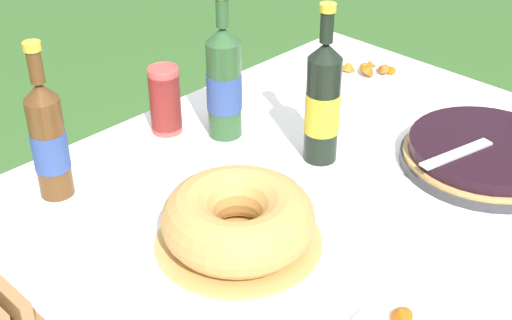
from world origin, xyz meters
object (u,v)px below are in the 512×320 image
at_px(berry_tart, 486,154).
at_px(cider_bottle_green, 224,83).
at_px(serving_knife, 498,137).
at_px(cider_bottle_amber, 49,140).
at_px(bundt_cake, 238,220).
at_px(cup_stack, 165,100).
at_px(juice_bottle_red, 323,103).
at_px(snack_plate_near, 369,72).

distance_m(berry_tart, cider_bottle_green, 0.60).
bearing_deg(berry_tart, serving_knife, -12.98).
bearing_deg(cider_bottle_amber, bundt_cake, -69.16).
height_order(bundt_cake, cup_stack, cup_stack).
xyz_separation_m(bundt_cake, cider_bottle_green, (0.26, 0.31, 0.08)).
distance_m(bundt_cake, cider_bottle_amber, 0.42).
bearing_deg(cider_bottle_green, juice_bottle_red, -72.28).
height_order(cup_stack, cider_bottle_amber, cider_bottle_amber).
xyz_separation_m(berry_tart, cider_bottle_green, (-0.30, 0.50, 0.11)).
xyz_separation_m(bundt_cake, cider_bottle_amber, (-0.15, 0.38, 0.07)).
xyz_separation_m(juice_bottle_red, snack_plate_near, (0.42, 0.18, -0.13)).
height_order(juice_bottle_red, snack_plate_near, juice_bottle_red).
relative_size(cider_bottle_amber, juice_bottle_red, 0.93).
xyz_separation_m(berry_tart, cup_stack, (-0.39, 0.61, 0.05)).
xyz_separation_m(cider_bottle_green, cider_bottle_amber, (-0.41, 0.07, -0.01)).
distance_m(serving_knife, cider_bottle_green, 0.61).
height_order(cup_stack, snack_plate_near, cup_stack).
bearing_deg(cider_bottle_green, cup_stack, 128.26).
bearing_deg(snack_plate_near, berry_tart, -112.96).
relative_size(cup_stack, cider_bottle_green, 0.47).
bearing_deg(cider_bottle_green, cider_bottle_amber, 170.34).
bearing_deg(juice_bottle_red, cup_stack, 115.23).
relative_size(cup_stack, snack_plate_near, 0.71).
distance_m(bundt_cake, cup_stack, 0.46).
xyz_separation_m(cider_bottle_amber, snack_plate_near, (0.90, -0.12, -0.12)).
xyz_separation_m(bundt_cake, snack_plate_near, (0.76, 0.26, -0.04)).
xyz_separation_m(serving_knife, bundt_cake, (-0.59, 0.20, -0.01)).
distance_m(serving_knife, bundt_cake, 0.63).
bearing_deg(berry_tart, cup_stack, 122.26).
bearing_deg(snack_plate_near, juice_bottle_red, -157.06).
relative_size(serving_knife, snack_plate_near, 1.62).
height_order(bundt_cake, juice_bottle_red, juice_bottle_red).
bearing_deg(cup_stack, cider_bottle_amber, -173.09).
bearing_deg(serving_knife, cider_bottle_amber, -25.16).
bearing_deg(serving_knife, juice_bottle_red, -34.78).
relative_size(berry_tart, juice_bottle_red, 1.03).
height_order(cup_stack, cider_bottle_green, cider_bottle_green).
height_order(berry_tart, cup_stack, cup_stack).
height_order(bundt_cake, snack_plate_near, bundt_cake).
height_order(berry_tart, juice_bottle_red, juice_bottle_red).
bearing_deg(bundt_cake, snack_plate_near, 19.20).
bearing_deg(cider_bottle_amber, serving_knife, -38.13).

